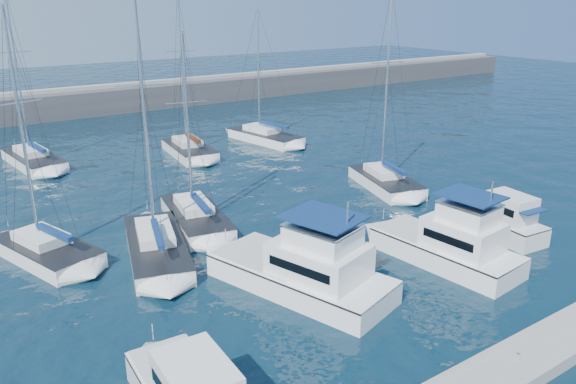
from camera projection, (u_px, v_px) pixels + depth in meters
ground at (339, 268)px, 30.75m from camera, size 220.00×220.00×0.00m
breakwater at (78, 106)px, 70.94m from camera, size 160.00×6.00×4.45m
dock at (517, 365)px, 22.08m from camera, size 40.00×2.20×0.60m
dock_cleat_centre at (518, 356)px, 21.94m from camera, size 0.16×0.16×0.25m
motor_yacht_port_inner at (307, 271)px, 27.93m from camera, size 6.49×10.23×4.69m
motor_yacht_stbd_inner at (452, 245)px, 30.79m from camera, size 4.16×8.52×4.69m
motor_yacht_stbd_outer at (501, 221)px, 34.67m from camera, size 2.84×6.10×3.20m
sailboat_mid_a at (47, 251)px, 31.59m from camera, size 5.06×7.65×14.07m
sailboat_mid_b at (157, 247)px, 32.05m from camera, size 5.34×9.35×15.40m
sailboat_mid_c at (196, 217)px, 36.42m from camera, size 4.35×8.33×12.51m
sailboat_mid_e at (385, 181)px, 43.49m from camera, size 4.99×7.90×15.24m
sailboat_back_a at (34, 160)px, 49.32m from camera, size 4.06×8.83×15.54m
sailboat_back_b at (189, 150)px, 52.52m from camera, size 4.01×8.02×15.19m
sailboat_back_c at (265, 137)px, 57.60m from camera, size 4.53×9.06×13.52m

